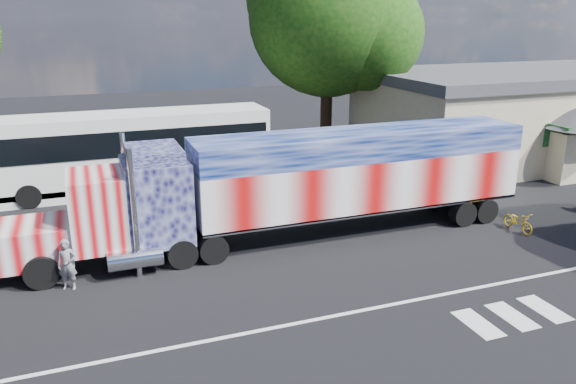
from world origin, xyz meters
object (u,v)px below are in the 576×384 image
object	(u,v)px
woman	(67,265)
coach_bus	(135,150)
bicycle	(518,221)
semi_truck	(301,183)
tree_ne_a	(331,18)

from	to	relation	value
woman	coach_bus	bearing A→B (deg)	91.77
woman	bicycle	world-z (taller)	woman
semi_truck	coach_bus	distance (m)	10.32
semi_truck	tree_ne_a	size ratio (longest dim) A/B	1.59
coach_bus	tree_ne_a	size ratio (longest dim) A/B	1.02
woman	bicycle	distance (m)	16.94
semi_truck	bicycle	xyz separation A→B (m)	(8.45, -2.38, -1.83)
bicycle	tree_ne_a	distance (m)	16.60
coach_bus	bicycle	bearing A→B (deg)	-39.56
coach_bus	tree_ne_a	xyz separation A→B (m)	(11.90, 3.27, 6.20)
semi_truck	woman	size ratio (longest dim) A/B	12.28
bicycle	tree_ne_a	size ratio (longest dim) A/B	0.12
semi_truck	coach_bus	xyz separation A→B (m)	(-5.21, 8.91, -0.26)
semi_truck	coach_bus	world-z (taller)	semi_truck
semi_truck	woman	bearing A→B (deg)	-170.46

